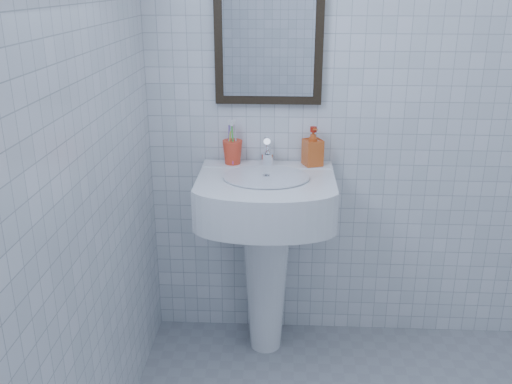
{
  "coord_description": "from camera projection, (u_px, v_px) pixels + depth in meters",
  "views": [
    {
      "loc": [
        -0.44,
        -1.51,
        1.79
      ],
      "look_at": [
        -0.55,
        0.86,
        0.91
      ],
      "focal_mm": 40.0,
      "sensor_mm": 36.0,
      "label": 1
    }
  ],
  "objects": [
    {
      "name": "wall_back",
      "position": [
        376.0,
        102.0,
        2.7
      ],
      "size": [
        2.2,
        0.02,
        2.5
      ],
      "primitive_type": "cube",
      "color": "white",
      "rests_on": "ground"
    },
    {
      "name": "faucet",
      "position": [
        267.0,
        154.0,
        2.71
      ],
      "size": [
        0.06,
        0.13,
        0.15
      ],
      "color": "white",
      "rests_on": "washbasin"
    },
    {
      "name": "washbasin",
      "position": [
        266.0,
        234.0,
        2.74
      ],
      "size": [
        0.63,
        0.46,
        0.96
      ],
      "color": "white",
      "rests_on": "ground"
    },
    {
      "name": "toothbrush_cup",
      "position": [
        233.0,
        152.0,
        2.75
      ],
      "size": [
        0.13,
        0.13,
        0.11
      ],
      "primitive_type": null,
      "rotation": [
        0.0,
        0.0,
        -0.41
      ],
      "color": "#F04125",
      "rests_on": "washbasin"
    },
    {
      "name": "wall_mirror",
      "position": [
        269.0,
        36.0,
        2.6
      ],
      "size": [
        0.5,
        0.04,
        0.62
      ],
      "color": "black",
      "rests_on": "wall_back"
    },
    {
      "name": "soap_dispenser",
      "position": [
        313.0,
        146.0,
        2.71
      ],
      "size": [
        0.11,
        0.11,
        0.19
      ],
      "primitive_type": "imported",
      "rotation": [
        0.0,
        0.0,
        0.37
      ],
      "color": "red",
      "rests_on": "washbasin"
    },
    {
      "name": "wall_left",
      "position": [
        50.0,
        181.0,
        1.63
      ],
      "size": [
        0.02,
        2.4,
        2.5
      ],
      "primitive_type": "cube",
      "color": "white",
      "rests_on": "ground"
    }
  ]
}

